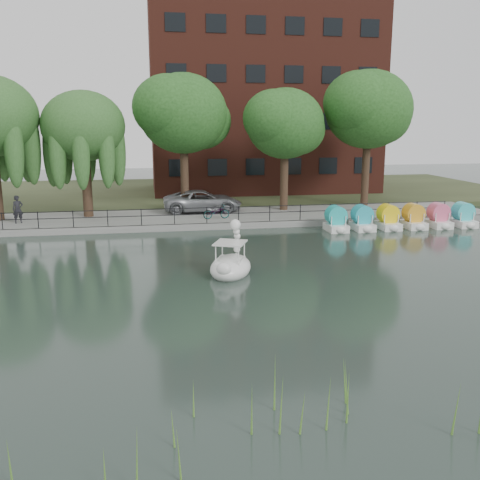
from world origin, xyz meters
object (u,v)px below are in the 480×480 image
object	(u,v)px
bicycle	(216,211)
pedestrian	(18,207)
minivan	(203,199)
swan_boat	(231,263)

from	to	relation	value
bicycle	pedestrian	world-z (taller)	pedestrian
minivan	bicycle	distance (m)	2.98
bicycle	swan_boat	bearing A→B (deg)	169.99
bicycle	pedestrian	distance (m)	12.30
bicycle	swan_boat	distance (m)	11.64
minivan	bicycle	bearing A→B (deg)	-168.53
minivan	bicycle	world-z (taller)	minivan
minivan	swan_boat	xyz separation A→B (m)	(-0.25, -14.50, -0.76)
bicycle	minivan	bearing A→B (deg)	5.58
minivan	bicycle	size ratio (longest dim) A/B	3.62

